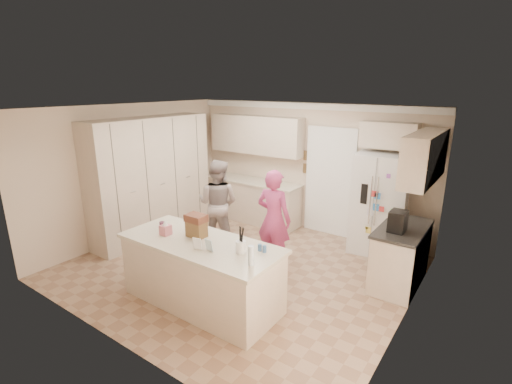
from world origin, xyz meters
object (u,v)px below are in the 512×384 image
Objects in this scene: utensil_crock at (241,247)px; teen_girl at (274,219)px; refrigerator at (379,204)px; teen_boy at (218,203)px; island_base at (201,274)px; tissue_box at (166,230)px; dollhouse_body at (197,229)px; coffee_maker at (398,221)px.

teen_girl is (-0.44, 1.46, -0.17)m from utensil_crock.
refrigerator is 1.10× the size of teen_boy.
utensil_crock is at bearing -111.75° from refrigerator.
refrigerator reaches higher than utensil_crock.
teen_girl reaches higher than island_base.
tissue_box is 1.79m from teen_girl.
island_base is 1.34× the size of teen_boy.
dollhouse_body is (0.40, 0.20, 0.04)m from tissue_box.
refrigerator is at bearing -165.68° from teen_boy.
utensil_crock is 0.09× the size of teen_girl.
teen_boy is at bearing -175.18° from coffee_maker.
coffee_maker is at bearing 52.88° from utensil_crock.
island_base is 15.71× the size of tissue_box.
teen_boy reaches higher than utensil_crock.
utensil_crock is (0.65, 0.05, 0.56)m from island_base.
tissue_box is at bearing -172.87° from utensil_crock.
island_base is 0.62m from dollhouse_body.
refrigerator is at bearing 57.80° from tissue_box.
tissue_box is (-0.55, -0.10, 0.56)m from island_base.
coffee_maker is 0.18× the size of teen_boy.
refrigerator reaches higher than coffee_maker.
refrigerator is at bearing -130.95° from teen_girl.
island_base is 8.46× the size of dollhouse_body.
refrigerator is 3.12m from utensil_crock.
teen_girl is at bearing 81.88° from island_base.
coffee_maker is 2.84m from dollhouse_body.
island_base is 0.86m from utensil_crock.
utensil_crock is at bearing 122.60° from teen_boy.
island_base is at bearing -122.24° from refrigerator.
refrigerator is 3.74m from tissue_box.
dollhouse_body is 1.47m from teen_girl.
coffee_maker is 0.18× the size of teen_girl.
refrigerator is at bearing 61.75° from dollhouse_body.
tissue_box is 1.83m from teen_boy.
utensil_crock is (-0.79, -3.01, 0.10)m from refrigerator.
utensil_crock is 0.80m from dollhouse_body.
coffee_maker is 1.15× the size of dollhouse_body.
teen_boy reaches higher than island_base.
dollhouse_body reaches higher than tissue_box.
tissue_box is (-2.60, -2.00, -0.07)m from coffee_maker.
dollhouse_body reaches higher than utensil_crock.
dollhouse_body is (-2.20, -1.80, -0.03)m from coffee_maker.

